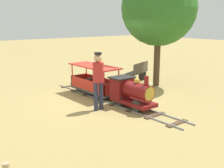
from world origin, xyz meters
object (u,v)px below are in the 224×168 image
(locomotive, at_px, (131,91))
(conductor_person, at_px, (98,77))
(passenger_car, at_px, (94,83))
(park_bench, at_px, (138,72))
(oak_tree_near, at_px, (159,8))

(locomotive, distance_m, conductor_person, 1.05)
(conductor_person, bearing_deg, passenger_car, -121.90)
(passenger_car, bearing_deg, conductor_person, 58.10)
(park_bench, bearing_deg, locomotive, 41.33)
(conductor_person, xyz_separation_m, park_bench, (-3.34, -1.77, -0.54))
(locomotive, height_order, oak_tree_near, oak_tree_near)
(oak_tree_near, bearing_deg, park_bench, -82.19)
(passenger_car, height_order, oak_tree_near, oak_tree_near)
(passenger_car, xyz_separation_m, park_bench, (-2.51, -0.44, -0.01))
(locomotive, bearing_deg, oak_tree_near, -153.13)
(passenger_car, distance_m, oak_tree_near, 3.63)
(passenger_car, distance_m, conductor_person, 1.65)
(conductor_person, distance_m, park_bench, 3.82)
(passenger_car, height_order, conductor_person, conductor_person)
(locomotive, bearing_deg, conductor_person, -27.97)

